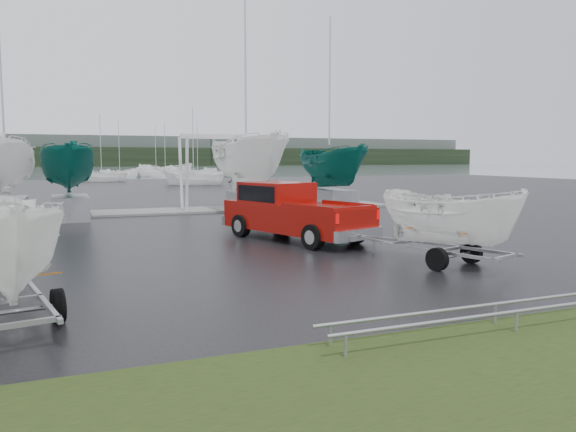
# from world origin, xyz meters

# --- Properties ---
(ground_plane) EXTENTS (120.00, 120.00, 0.00)m
(ground_plane) POSITION_xyz_m (0.00, 0.00, 0.00)
(ground_plane) COLOR black
(ground_plane) RESTS_ON ground
(lake) EXTENTS (300.00, 300.00, 0.00)m
(lake) POSITION_xyz_m (0.00, 100.00, -0.01)
(lake) COLOR gray
(lake) RESTS_ON ground
(grass_verge) EXTENTS (40.00, 40.00, 0.00)m
(grass_verge) POSITION_xyz_m (0.00, -11.00, 0.00)
(grass_verge) COLOR black
(grass_verge) RESTS_ON ground
(dock) EXTENTS (30.00, 3.00, 0.12)m
(dock) POSITION_xyz_m (0.00, 13.00, 0.05)
(dock) COLOR gray
(dock) RESTS_ON ground
(treeline) EXTENTS (300.00, 8.00, 6.00)m
(treeline) POSITION_xyz_m (0.00, 170.00, 3.00)
(treeline) COLOR black
(treeline) RESTS_ON ground
(far_hill) EXTENTS (300.00, 6.00, 10.00)m
(far_hill) POSITION_xyz_m (0.00, 178.00, 5.00)
(far_hill) COLOR #4C5651
(far_hill) RESTS_ON ground
(pickup_truck) EXTENTS (3.84, 6.35, 2.00)m
(pickup_truck) POSITION_xyz_m (4.52, 1.53, 1.04)
(pickup_truck) COLOR maroon
(pickup_truck) RESTS_ON ground
(trailer_hitched) EXTENTS (2.26, 3.79, 4.77)m
(trailer_hitched) POSITION_xyz_m (6.59, -4.64, 2.59)
(trailer_hitched) COLOR #96999F
(trailer_hitched) RESTS_ON ground
(boat_hoist) EXTENTS (3.30, 2.18, 4.12)m
(boat_hoist) POSITION_xyz_m (4.62, 13.00, 2.67)
(boat_hoist) COLOR silver
(boat_hoist) RESTS_ON ground
(keelboat_0) EXTENTS (2.66, 3.20, 10.84)m
(keelboat_0) POSITION_xyz_m (-5.23, 11.00, 4.23)
(keelboat_0) COLOR #96999F
(keelboat_0) RESTS_ON ground
(keelboat_1) EXTENTS (2.40, 3.20, 7.49)m
(keelboat_1) POSITION_xyz_m (-2.58, 11.20, 3.81)
(keelboat_1) COLOR #96999F
(keelboat_1) RESTS_ON ground
(keelboat_2) EXTENTS (2.95, 3.20, 11.13)m
(keelboat_2) POSITION_xyz_m (6.11, 11.00, 4.69)
(keelboat_2) COLOR #96999F
(keelboat_2) RESTS_ON ground
(keelboat_3) EXTENTS (2.42, 3.20, 10.58)m
(keelboat_3) POSITION_xyz_m (11.11, 11.30, 3.84)
(keelboat_3) COLOR #96999F
(keelboat_3) RESTS_ON ground
(mast_rack_2) EXTENTS (7.00, 0.56, 0.06)m
(mast_rack_2) POSITION_xyz_m (4.00, -9.50, 0.35)
(mast_rack_2) COLOR #96999F
(mast_rack_2) RESTS_ON ground
(moored_boat_1) EXTENTS (2.87, 2.83, 11.02)m
(moored_boat_1) POSITION_xyz_m (1.57, 53.93, 0.01)
(moored_boat_1) COLOR white
(moored_boat_1) RESTS_ON ground
(moored_boat_2) EXTENTS (3.57, 3.55, 11.38)m
(moored_boat_2) POSITION_xyz_m (9.99, 41.72, 0.00)
(moored_boat_2) COLOR white
(moored_boat_2) RESTS_ON ground
(moored_boat_3) EXTENTS (3.08, 3.04, 11.19)m
(moored_boat_3) POSITION_xyz_m (15.08, 61.94, 0.01)
(moored_boat_3) COLOR white
(moored_boat_3) RESTS_ON ground
(moored_boat_5) EXTENTS (3.56, 3.50, 11.98)m
(moored_boat_5) POSITION_xyz_m (11.45, 67.37, 0.00)
(moored_boat_5) COLOR white
(moored_boat_5) RESTS_ON ground
(moored_boat_6) EXTENTS (2.34, 2.29, 10.81)m
(moored_boat_6) POSITION_xyz_m (4.79, 65.78, 0.01)
(moored_boat_6) COLOR white
(moored_boat_6) RESTS_ON ground
(moored_boat_7) EXTENTS (3.91, 3.92, 11.65)m
(moored_boat_7) POSITION_xyz_m (11.49, 76.39, 0.00)
(moored_boat_7) COLOR white
(moored_boat_7) RESTS_ON ground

